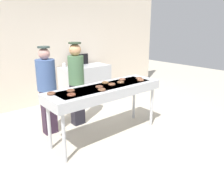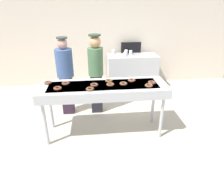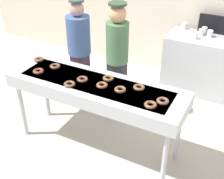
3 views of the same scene
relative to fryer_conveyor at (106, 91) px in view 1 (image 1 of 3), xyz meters
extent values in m
plane|color=beige|center=(0.00, 0.00, -0.88)|extent=(16.00, 16.00, 0.00)
cube|color=beige|center=(0.00, 2.48, 0.63)|extent=(8.00, 0.12, 3.02)
cube|color=#B7BABF|center=(0.00, 0.00, 0.01)|extent=(2.18, 0.66, 0.17)
cube|color=slate|center=(0.00, 0.00, 0.05)|extent=(1.85, 0.46, 0.08)
cylinder|color=#B7BABF|center=(-0.99, -0.25, -0.48)|extent=(0.06, 0.06, 0.80)
cylinder|color=#B7BABF|center=(0.99, -0.25, -0.48)|extent=(0.06, 0.06, 0.80)
cylinder|color=#B7BABF|center=(-0.99, 0.25, -0.48)|extent=(0.06, 0.06, 0.80)
cylinder|color=#B7BABF|center=(0.99, 0.25, -0.48)|extent=(0.06, 0.06, 0.80)
torus|color=brown|center=(0.34, -0.02, 0.11)|extent=(0.18, 0.18, 0.04)
torus|color=brown|center=(0.50, 0.11, 0.11)|extent=(0.15, 0.15, 0.04)
torus|color=brown|center=(-0.16, -0.02, 0.11)|extent=(0.14, 0.14, 0.04)
torus|color=brown|center=(0.74, -0.15, 0.11)|extent=(0.13, 0.13, 0.04)
torus|color=brown|center=(-0.95, 0.16, 0.11)|extent=(0.18, 0.18, 0.04)
torus|color=brown|center=(-0.64, 0.09, 0.11)|extent=(0.16, 0.16, 0.04)
torus|color=brown|center=(0.83, -0.02, 0.11)|extent=(0.19, 0.19, 0.04)
torus|color=brown|center=(-0.23, -0.19, 0.11)|extent=(0.19, 0.19, 0.04)
torus|color=brown|center=(0.11, -0.04, 0.11)|extent=(0.15, 0.15, 0.04)
torus|color=brown|center=(-0.75, -0.11, 0.11)|extent=(0.18, 0.18, 0.04)
torus|color=brown|center=(0.10, 0.14, 0.11)|extent=(0.13, 0.13, 0.04)
cube|color=#25232C|center=(-0.11, 0.79, -0.44)|extent=(0.24, 0.18, 0.86)
cylinder|color=#4C724C|center=(-0.11, 0.79, 0.27)|extent=(0.31, 0.31, 0.56)
sphere|color=tan|center=(-0.11, 0.79, 0.66)|extent=(0.23, 0.23, 0.23)
cylinder|color=#2D3E2B|center=(-0.11, 0.79, 0.79)|extent=(0.24, 0.24, 0.03)
cube|color=#312032|center=(-0.73, 0.80, -0.45)|extent=(0.24, 0.18, 0.86)
cylinder|color=#3F598C|center=(-0.73, 0.80, 0.26)|extent=(0.34, 0.34, 0.56)
sphere|color=tan|center=(-0.73, 0.80, 0.64)|extent=(0.20, 0.20, 0.20)
cylinder|color=#33423E|center=(-0.73, 0.80, 0.75)|extent=(0.21, 0.21, 0.03)
cube|color=#B7BABF|center=(0.91, 2.03, -0.41)|extent=(1.34, 0.63, 0.94)
cylinder|color=white|center=(0.74, 2.09, 0.12)|extent=(0.09, 0.09, 0.11)
cylinder|color=white|center=(0.76, 2.20, 0.12)|extent=(0.09, 0.09, 0.11)
cylinder|color=white|center=(0.87, 2.11, 0.12)|extent=(0.09, 0.09, 0.11)
cylinder|color=white|center=(0.42, 2.26, 0.12)|extent=(0.09, 0.09, 0.11)
cylinder|color=white|center=(0.68, 1.92, 0.12)|extent=(0.09, 0.09, 0.11)
cube|color=black|center=(0.91, 2.30, 0.21)|extent=(0.56, 0.04, 0.29)
camera|label=1|loc=(-2.33, -2.92, 1.11)|focal=35.38mm
camera|label=2|loc=(-0.17, -3.03, 1.38)|focal=31.15mm
camera|label=3|loc=(1.55, -2.56, 1.87)|focal=47.95mm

